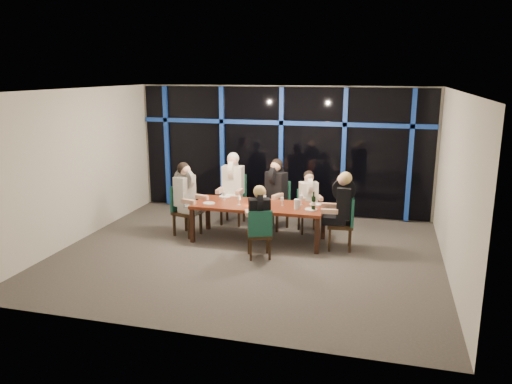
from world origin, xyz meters
TOP-DOWN VIEW (x-y plane):
  - room at (0.00, 0.00)m, footprint 7.04×7.00m
  - window_wall at (0.01, 2.93)m, footprint 6.86×0.43m
  - dining_table at (0.00, 0.80)m, footprint 2.60×1.00m
  - chair_far_left at (-0.85, 1.87)m, footprint 0.51×0.51m
  - chair_far_mid at (0.17, 1.75)m, footprint 0.63×0.63m
  - chair_far_right at (0.85, 1.66)m, footprint 0.54×0.54m
  - chair_end_left at (-1.60, 0.78)m, footprint 0.59×0.59m
  - chair_end_right at (1.71, 0.75)m, footprint 0.52×0.52m
  - chair_near_mid at (0.27, -0.16)m, footprint 0.56×0.56m
  - diner_far_left at (-0.85, 1.78)m, footprint 0.54×0.67m
  - diner_far_mid at (0.14, 1.66)m, footprint 0.64×0.71m
  - diner_far_right at (0.88, 1.59)m, footprint 0.56×0.62m
  - diner_end_left at (-1.52, 0.76)m, footprint 0.70×0.60m
  - diner_end_right at (1.63, 0.74)m, footprint 0.66×0.54m
  - diner_near_mid at (0.24, -0.09)m, footprint 0.57×0.63m
  - plate_far_left at (-0.84, 1.21)m, footprint 0.24×0.24m
  - plate_far_mid at (-0.07, 1.14)m, footprint 0.24×0.24m
  - plate_far_right at (1.09, 1.07)m, footprint 0.24×0.24m
  - plate_end_left at (-0.97, 0.61)m, footprint 0.24×0.24m
  - plate_end_right at (1.06, 0.68)m, footprint 0.24×0.24m
  - plate_near_mid at (0.04, 0.43)m, footprint 0.24×0.24m
  - wine_bottle at (1.11, 0.68)m, footprint 0.08×0.08m
  - water_pitcher at (0.79, 0.67)m, footprint 0.12×0.10m
  - tea_light at (-0.12, 0.67)m, footprint 0.05×0.05m
  - wine_glass_a at (-0.37, 0.68)m, footprint 0.07×0.07m
  - wine_glass_b at (0.10, 0.89)m, footprint 0.07×0.07m
  - wine_glass_c at (0.47, 0.85)m, footprint 0.06×0.06m
  - wine_glass_d at (-0.77, 0.96)m, footprint 0.06×0.06m
  - wine_glass_e at (0.82, 0.99)m, footprint 0.08×0.08m

SIDE VIEW (x-z plane):
  - chair_far_right at x=0.85m, z-range 0.05..0.95m
  - chair_near_mid at x=0.27m, z-range 0.05..0.98m
  - chair_end_right at x=1.71m, z-range 0.06..1.09m
  - chair_far_mid at x=0.17m, z-range 0.06..1.10m
  - chair_end_left at x=-1.60m, z-range 0.06..1.10m
  - chair_far_left at x=-0.85m, z-range 0.06..1.15m
  - dining_table at x=0.00m, z-range 0.31..1.06m
  - plate_far_left at x=-0.84m, z-range 0.75..0.76m
  - plate_far_mid at x=-0.07m, z-range 0.75..0.76m
  - plate_far_right at x=1.09m, z-range 0.75..0.76m
  - plate_end_left at x=-0.97m, z-range 0.75..0.76m
  - plate_end_right at x=1.06m, z-range 0.75..0.76m
  - plate_near_mid at x=0.04m, z-range 0.75..0.76m
  - tea_light at x=-0.12m, z-range 0.75..0.78m
  - water_pitcher at x=0.79m, z-range 0.75..0.94m
  - diner_far_right at x=0.88m, z-range 0.42..1.30m
  - wine_glass_c at x=0.47m, z-range 0.79..0.95m
  - wine_glass_d at x=-0.77m, z-range 0.79..0.96m
  - wine_glass_b at x=0.10m, z-range 0.79..0.96m
  - wine_glass_a at x=-0.37m, z-range 0.79..0.97m
  - diner_near_mid at x=0.24m, z-range 0.43..1.34m
  - wine_bottle at x=1.11m, z-range 0.71..1.06m
  - wine_glass_e at x=0.82m, z-range 0.79..0.99m
  - diner_end_right at x=1.63m, z-range 0.48..1.48m
  - diner_far_mid at x=0.14m, z-range 0.48..1.49m
  - diner_end_left at x=-1.52m, z-range 0.49..1.50m
  - diner_far_left at x=-0.85m, z-range 0.51..1.56m
  - window_wall at x=0.01m, z-range 0.08..3.02m
  - room at x=0.00m, z-range 0.51..3.53m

